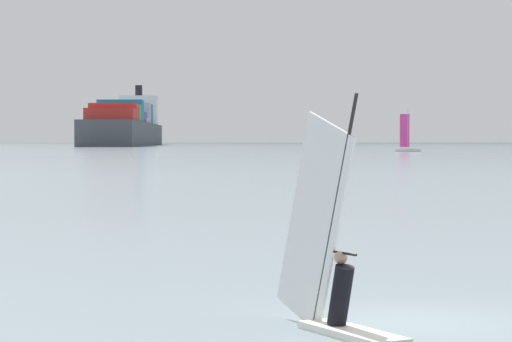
# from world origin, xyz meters

# --- Properties ---
(ground_plane) EXTENTS (4000.00, 4000.00, 0.00)m
(ground_plane) POSITION_xyz_m (0.00, 0.00, 0.00)
(ground_plane) COLOR gray
(windsurfer) EXTENTS (1.44, 3.49, 4.04)m
(windsurfer) POSITION_xyz_m (-1.70, -0.58, 1.00)
(windsurfer) COLOR white
(windsurfer) RESTS_ON ground_plane
(cargo_ship) EXTENTS (57.36, 206.66, 33.58)m
(cargo_ship) POSITION_xyz_m (36.90, 536.91, 8.82)
(cargo_ship) COLOR #3F444C
(cargo_ship) RESTS_ON ground_plane
(distant_headland) EXTENTS (1166.60, 544.41, 44.12)m
(distant_headland) POSITION_xyz_m (345.95, 1306.10, 22.06)
(distant_headland) COLOR #60665B
(distant_headland) RESTS_ON ground_plane
(small_sailboat) EXTENTS (6.81, 4.55, 10.76)m
(small_sailboat) POSITION_xyz_m (84.67, 248.59, 1.00)
(small_sailboat) COLOR white
(small_sailboat) RESTS_ON ground_plane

